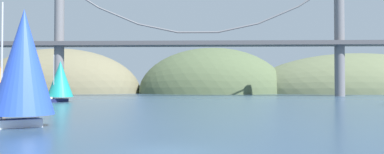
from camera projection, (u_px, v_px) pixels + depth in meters
ground_plane at (166, 152)px, 18.02m from camera, size 360.00×360.00×0.00m
headland_left at (59, 93)px, 154.57m from camera, size 64.10×44.00×35.05m
headland_right at (356, 94)px, 151.12m from camera, size 82.65×44.00×30.79m
headland_center at (212, 93)px, 152.77m from camera, size 57.02×44.00×35.25m
suspension_bridge at (198, 41)px, 113.30m from camera, size 116.46×6.00×33.14m
sailboat_blue_spinnaker at (22, 65)px, 28.80m from camera, size 8.00×6.92×8.97m
sailboat_teal_sail at (60, 80)px, 73.48m from camera, size 6.65×8.66×8.73m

